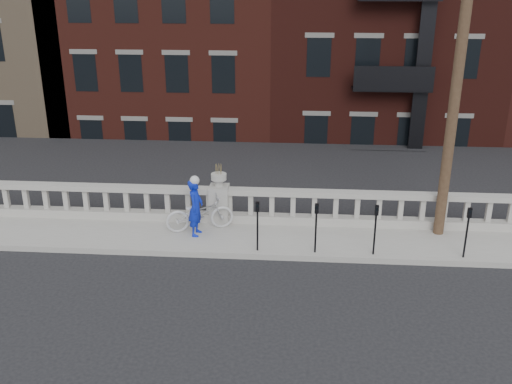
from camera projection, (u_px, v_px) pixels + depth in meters
The scene contains 12 objects.
ground at pixel (197, 296), 13.07m from camera, with size 120.00×120.00×0.00m, color black.
sidewalk at pixel (215, 237), 15.83m from camera, with size 32.00×2.20×0.15m, color #9C9991.
balustrade at pixel (219, 206), 16.52m from camera, with size 28.00×0.34×1.03m.
planter_pedestal at pixel (219, 200), 16.45m from camera, with size 0.55×0.55×1.76m.
lower_level at pixel (272, 53), 33.56m from camera, with size 80.00×44.00×20.80m.
utility_pole at pixel (461, 47), 14.12m from camera, with size 1.60×0.28×10.00m.
parking_meter_a at pixel (257, 221), 14.63m from camera, with size 0.10×0.09×1.36m.
parking_meter_b at pixel (316, 222), 14.52m from camera, with size 0.10×0.09×1.36m.
parking_meter_c at pixel (376, 224), 14.42m from camera, with size 0.10×0.09×1.36m.
parking_meter_d at pixel (467, 227), 14.26m from camera, with size 0.10×0.09×1.36m.
bicycle at pixel (200, 213), 15.96m from camera, with size 0.67×1.91×1.00m, color silver.
cyclist at pixel (196, 207), 15.56m from camera, with size 0.59×0.39×1.61m, color #0D22C3.
Camera 1 is at (2.20, -11.22, 6.89)m, focal length 40.00 mm.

